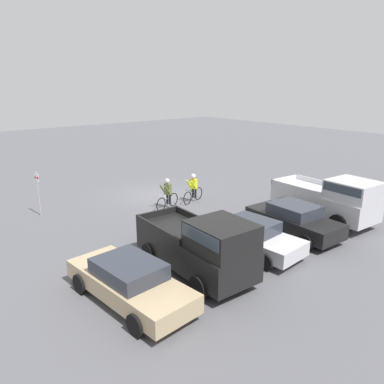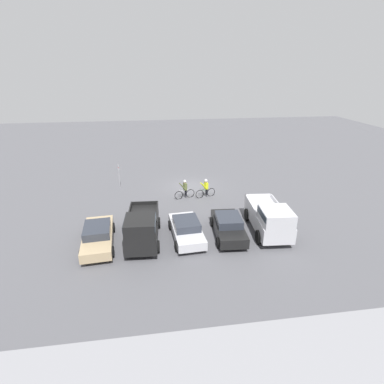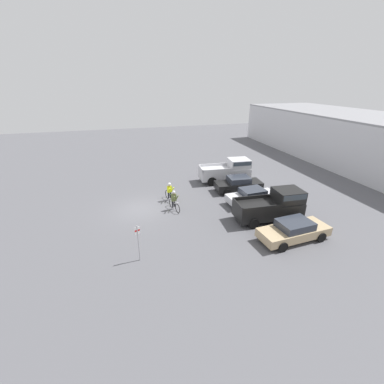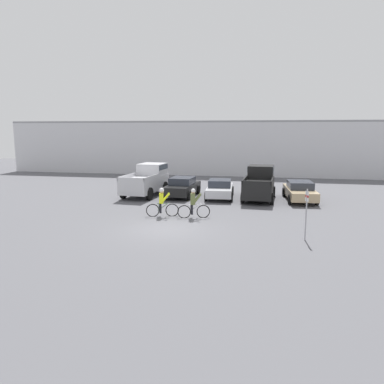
# 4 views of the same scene
# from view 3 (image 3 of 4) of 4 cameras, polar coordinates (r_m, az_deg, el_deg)

# --- Properties ---
(ground_plane) EXTENTS (80.00, 80.00, 0.00)m
(ground_plane) POSITION_cam_3_polar(r_m,az_deg,el_deg) (21.37, -11.29, -3.70)
(ground_plane) COLOR #56565B
(pickup_truck_0) EXTENTS (2.54, 5.23, 2.30)m
(pickup_truck_0) POSITION_cam_3_polar(r_m,az_deg,el_deg) (26.69, 8.09, 4.86)
(pickup_truck_0) COLOR silver
(pickup_truck_0) RESTS_ON ground_plane
(sedan_0) EXTENTS (2.15, 4.44, 1.43)m
(sedan_0) POSITION_cam_3_polar(r_m,az_deg,el_deg) (24.44, 10.27, 1.78)
(sedan_0) COLOR black
(sedan_0) RESTS_ON ground_plane
(sedan_1) EXTENTS (2.16, 4.38, 1.34)m
(sedan_1) POSITION_cam_3_polar(r_m,az_deg,el_deg) (22.16, 13.21, -0.92)
(sedan_1) COLOR silver
(sedan_1) RESTS_ON ground_plane
(pickup_truck_1) EXTENTS (2.35, 5.05, 2.30)m
(pickup_truck_1) POSITION_cam_3_polar(r_m,az_deg,el_deg) (19.90, 17.70, -2.77)
(pickup_truck_1) COLOR black
(pickup_truck_1) RESTS_ON ground_plane
(sedan_2) EXTENTS (2.23, 4.84, 1.36)m
(sedan_2) POSITION_cam_3_polar(r_m,az_deg,el_deg) (18.06, 21.70, -7.89)
(sedan_2) COLOR tan
(sedan_2) RESTS_ON ground_plane
(cyclist_0) EXTENTS (1.78, 0.60, 1.69)m
(cyclist_0) POSITION_cam_3_polar(r_m,az_deg,el_deg) (20.54, -4.00, -1.84)
(cyclist_0) COLOR black
(cyclist_0) RESTS_ON ground_plane
(cyclist_1) EXTENTS (1.81, 0.61, 1.68)m
(cyclist_1) POSITION_cam_3_polar(r_m,az_deg,el_deg) (22.16, -4.97, 0.14)
(cyclist_1) COLOR black
(cyclist_1) RESTS_ON ground_plane
(fire_lane_sign) EXTENTS (0.12, 0.29, 2.32)m
(fire_lane_sign) POSITION_cam_3_polar(r_m,az_deg,el_deg) (14.93, -11.88, -10.31)
(fire_lane_sign) COLOR #9E9EA3
(fire_lane_sign) RESTS_ON ground_plane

